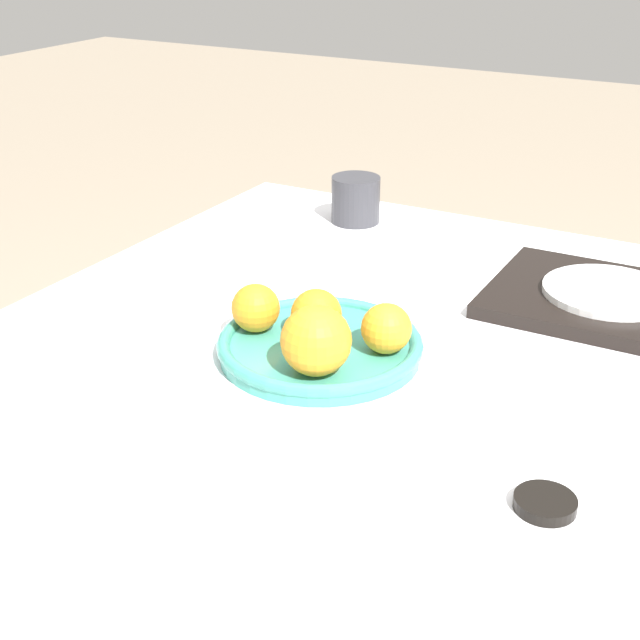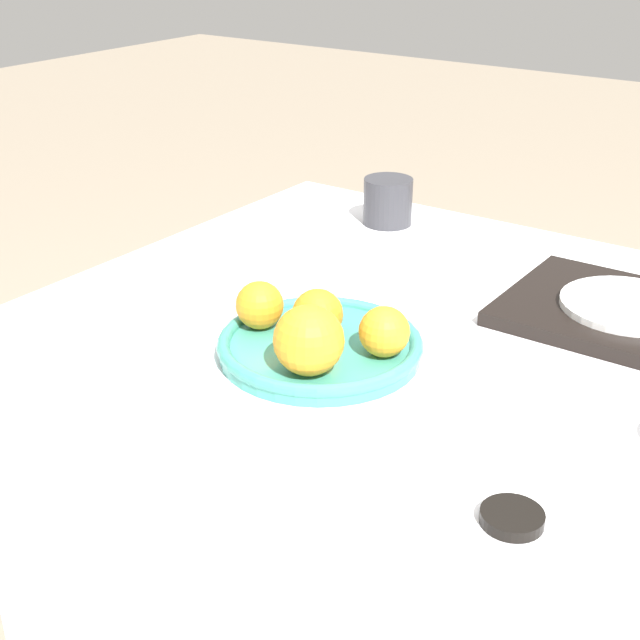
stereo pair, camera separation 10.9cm
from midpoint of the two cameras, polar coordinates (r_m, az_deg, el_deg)
The scene contains 11 objects.
table at distance 1.42m, azimuth 11.42°, elevation -14.53°, with size 1.18×0.83×0.76m.
fruit_platter at distance 1.11m, azimuth 2.82°, elevation -1.75°, with size 0.26×0.26×0.03m.
orange_0 at distance 1.11m, azimuth 2.67°, elevation 0.31°, with size 0.06×0.06×0.06m.
orange_1 at distance 1.07m, azimuth 7.06°, elevation -0.82°, with size 0.06×0.06×0.06m.
orange_2 at distance 1.02m, azimuth 2.34°, elevation -1.38°, with size 0.08×0.08×0.08m.
orange_3 at distance 1.13m, azimuth -1.14°, elevation 0.90°, with size 0.06×0.06×0.06m.
serving_tray at distance 1.29m, azimuth 21.36°, elevation 0.24°, with size 0.32×0.25×0.02m.
side_plate at distance 1.28m, azimuth 21.46°, elevation 0.85°, with size 0.18×0.18×0.01m.
cup_1 at distance 1.57m, azimuth 6.38°, elevation 7.52°, with size 0.09×0.09×0.08m.
napkin at distance 1.30m, azimuth -6.65°, elevation 1.92°, with size 0.13×0.14×0.01m.
soy_dish at distance 0.87m, azimuth 15.84°, elevation -12.20°, with size 0.06×0.06×0.01m.
Camera 2 is at (0.44, -0.99, 1.28)m, focal length 50.00 mm.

